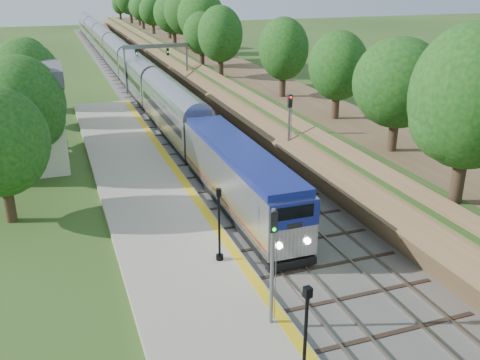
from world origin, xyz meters
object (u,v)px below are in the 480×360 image
object	(u,v)px
signal_gantry	(156,55)
signal_farside	(289,124)
station_building	(9,119)
lamppost_mid	(305,343)
lamppost_far	(219,229)
signal_platform	(272,255)
train	(119,58)

from	to	relation	value
signal_gantry	signal_farside	world-z (taller)	signal_gantry
station_building	signal_farside	xyz separation A→B (m)	(20.20, -7.61, -0.29)
lamppost_mid	station_building	bearing A→B (deg)	109.84
lamppost_mid	lamppost_far	xyz separation A→B (m)	(-0.08, 9.86, -0.06)
signal_farside	signal_platform	bearing A→B (deg)	-116.55
station_building	signal_farside	world-z (taller)	station_building
signal_gantry	signal_farside	distance (m)	32.83
station_building	lamppost_far	xyz separation A→B (m)	(10.66, -19.88, -1.91)
signal_gantry	train	size ratio (longest dim) A/B	0.06
lamppost_mid	signal_farside	size ratio (longest dim) A/B	0.69
train	lamppost_far	bearing A→B (deg)	-93.05
lamppost_far	train	bearing A→B (deg)	86.95
signal_platform	signal_farside	distance (m)	20.36
station_building	signal_platform	world-z (taller)	station_building
signal_farside	signal_gantry	bearing A→B (deg)	96.52
train	lamppost_far	xyz separation A→B (m)	(-3.34, -62.60, 0.07)
signal_gantry	signal_platform	size ratio (longest dim) A/B	1.56
signal_gantry	lamppost_mid	xyz separation A→B (m)	(-5.74, -54.73, -2.57)
signal_platform	lamppost_mid	bearing A→B (deg)	-95.32
lamppost_mid	lamppost_far	size ratio (longest dim) A/B	1.04
lamppost_mid	signal_farside	distance (m)	24.12
station_building	train	distance (m)	44.99
lamppost_mid	signal_platform	size ratio (longest dim) A/B	0.78
signal_gantry	lamppost_far	xyz separation A→B (m)	(-5.81, -44.88, -2.64)
signal_gantry	train	world-z (taller)	signal_gantry
signal_platform	signal_farside	bearing A→B (deg)	63.45
lamppost_far	signal_farside	xyz separation A→B (m)	(9.54, 12.27, 1.61)
signal_gantry	train	bearing A→B (deg)	97.94
lamppost_mid	signal_platform	bearing A→B (deg)	84.68
lamppost_mid	signal_platform	distance (m)	4.19
lamppost_mid	signal_farside	world-z (taller)	signal_farside
station_building	signal_platform	xyz separation A→B (m)	(11.10, -25.83, -0.40)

